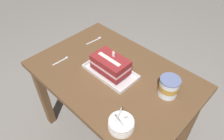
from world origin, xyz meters
TOP-DOWN VIEW (x-y plane):
  - ground_plane at (0.00, 0.00)m, footprint 8.00×8.00m
  - dining_table at (0.00, 0.00)m, footprint 1.14×0.77m
  - foil_tray at (-0.02, -0.01)m, footprint 0.37×0.20m
  - birthday_cake at (-0.02, -0.01)m, footprint 0.25×0.15m
  - bowl_stack at (0.32, -0.27)m, footprint 0.14×0.14m
  - ice_cream_tub at (0.36, 0.11)m, footprint 0.12×0.12m
  - serving_spoon_near_tray at (-0.38, 0.20)m, footprint 0.03×0.15m
  - serving_spoon_by_bowls at (-0.37, -0.15)m, footprint 0.02×0.14m

SIDE VIEW (x-z plane):
  - ground_plane at x=0.00m, z-range 0.00..0.00m
  - dining_table at x=0.00m, z-range 0.27..1.02m
  - serving_spoon_by_bowls at x=-0.37m, z-range 0.75..0.76m
  - serving_spoon_near_tray at x=-0.38m, z-range 0.75..0.76m
  - foil_tray at x=-0.02m, z-range 0.75..0.77m
  - bowl_stack at x=0.32m, z-range 0.72..0.84m
  - ice_cream_tub at x=0.36m, z-range 0.75..0.88m
  - birthday_cake at x=-0.02m, z-range 0.75..0.91m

